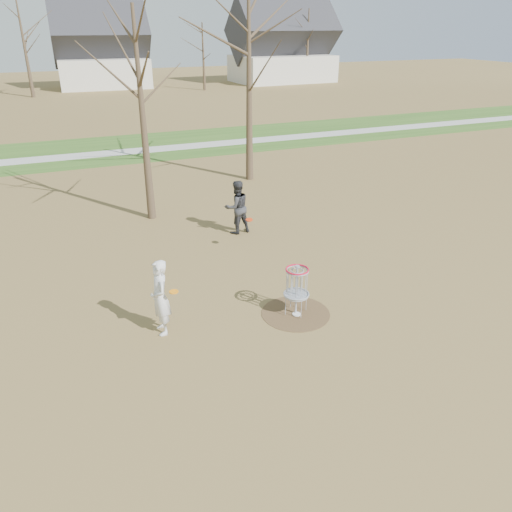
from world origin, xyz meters
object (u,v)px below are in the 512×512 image
at_px(disc_grounded, 297,314).
at_px(disc_golf_basket, 297,283).
at_px(player_standing, 160,298).
at_px(player_throwing, 237,207).

distance_m(disc_grounded, disc_golf_basket, 0.90).
bearing_deg(disc_golf_basket, disc_grounded, -95.50).
xyz_separation_m(player_standing, disc_golf_basket, (3.39, -0.49, -0.04)).
xyz_separation_m(disc_grounded, disc_golf_basket, (0.01, 0.07, 0.89)).
bearing_deg(disc_grounded, disc_golf_basket, 84.50).
bearing_deg(disc_grounded, player_standing, 170.57).
bearing_deg(player_standing, disc_golf_basket, 81.25).
relative_size(player_standing, disc_golf_basket, 1.41).
distance_m(player_standing, disc_grounded, 3.55).
relative_size(player_throwing, disc_golf_basket, 1.43).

